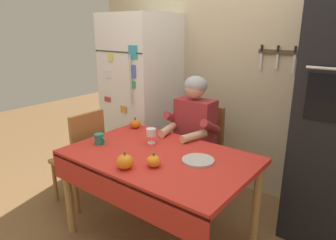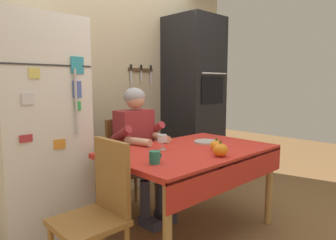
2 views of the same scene
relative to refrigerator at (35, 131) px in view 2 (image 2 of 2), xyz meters
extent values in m
plane|color=brown|center=(0.95, -0.96, -0.90)|extent=(10.00, 10.00, 0.00)
cube|color=#BCAD89|center=(1.00, 0.39, 0.40)|extent=(3.70, 0.10, 2.60)
cube|color=#4C3823|center=(1.37, 0.33, 0.54)|extent=(0.36, 0.02, 0.04)
cube|color=silver|center=(1.22, 0.32, 0.45)|extent=(0.02, 0.01, 0.15)
cube|color=black|center=(1.22, 0.32, 0.57)|extent=(0.02, 0.01, 0.06)
cube|color=silver|center=(1.37, 0.32, 0.46)|extent=(0.02, 0.01, 0.13)
cube|color=black|center=(1.37, 0.32, 0.57)|extent=(0.02, 0.01, 0.06)
cube|color=silver|center=(1.52, 0.32, 0.44)|extent=(0.02, 0.01, 0.16)
cube|color=black|center=(1.52, 0.32, 0.57)|extent=(0.02, 0.01, 0.06)
cube|color=white|center=(0.00, 0.00, 0.00)|extent=(0.68, 0.68, 1.80)
cylinder|color=silver|center=(0.19, -0.36, 0.25)|extent=(0.02, 0.02, 0.50)
cube|color=#333335|center=(0.00, -0.34, 0.52)|extent=(0.67, 0.01, 0.01)
cube|color=teal|center=(0.22, -0.35, 0.53)|extent=(0.11, 0.02, 0.13)
cube|color=#E5D666|center=(-0.11, -0.35, 0.46)|extent=(0.07, 0.01, 0.07)
cube|color=green|center=(0.21, -0.35, 0.21)|extent=(0.05, 0.01, 0.07)
cube|color=silver|center=(-0.16, -0.35, 0.28)|extent=(0.08, 0.01, 0.08)
cube|color=#B73338|center=(-0.19, -0.35, 0.01)|extent=(0.09, 0.01, 0.05)
cube|color=#4C66B7|center=(0.21, -0.35, 0.34)|extent=(0.08, 0.02, 0.13)
cube|color=orange|center=(0.05, -0.35, -0.07)|extent=(0.09, 0.02, 0.07)
cube|color=black|center=(2.00, 0.04, 0.15)|extent=(0.60, 0.60, 2.10)
cube|color=black|center=(2.00, -0.26, 0.30)|extent=(0.42, 0.01, 0.32)
cylinder|color=silver|center=(2.00, -0.29, 0.50)|extent=(0.45, 0.02, 0.02)
cylinder|color=tan|center=(0.31, -1.25, -0.55)|extent=(0.06, 0.06, 0.70)
cylinder|color=tan|center=(0.31, -0.47, -0.55)|extent=(0.06, 0.06, 0.70)
cylinder|color=tan|center=(1.59, -1.25, -0.55)|extent=(0.06, 0.06, 0.70)
cylinder|color=tan|center=(1.59, -0.47, -0.55)|extent=(0.06, 0.06, 0.70)
cube|color=red|center=(0.95, -0.86, -0.18)|extent=(1.40, 0.90, 0.04)
cube|color=red|center=(0.95, -1.30, -0.28)|extent=(1.40, 0.01, 0.20)
cube|color=brown|center=(0.85, -0.17, -0.47)|extent=(0.40, 0.40, 0.04)
cube|color=brown|center=(0.85, 0.01, -0.21)|extent=(0.36, 0.04, 0.48)
cylinder|color=brown|center=(0.68, -0.34, -0.69)|extent=(0.04, 0.04, 0.41)
cylinder|color=brown|center=(0.68, 0.00, -0.69)|extent=(0.04, 0.04, 0.41)
cylinder|color=brown|center=(1.02, -0.34, -0.69)|extent=(0.04, 0.04, 0.41)
cylinder|color=brown|center=(1.02, 0.00, -0.69)|extent=(0.04, 0.04, 0.41)
cube|color=#38384C|center=(0.75, -0.55, -0.86)|extent=(0.10, 0.22, 0.08)
cube|color=#38384C|center=(0.95, -0.55, -0.86)|extent=(0.10, 0.22, 0.08)
cylinder|color=#38384C|center=(0.75, -0.49, -0.67)|extent=(0.09, 0.09, 0.38)
cylinder|color=#38384C|center=(0.95, -0.49, -0.67)|extent=(0.09, 0.09, 0.38)
cube|color=#38384C|center=(0.76, -0.33, -0.40)|extent=(0.12, 0.40, 0.11)
cube|color=#38384C|center=(0.94, -0.33, -0.40)|extent=(0.12, 0.40, 0.11)
cube|color=#9E2D33|center=(0.85, -0.21, -0.11)|extent=(0.36, 0.20, 0.48)
cylinder|color=#9E2D33|center=(0.65, -0.28, -0.07)|extent=(0.07, 0.26, 0.18)
cylinder|color=#9E2D33|center=(1.05, -0.28, -0.07)|extent=(0.07, 0.26, 0.18)
cylinder|color=#D8A884|center=(0.71, -0.45, -0.13)|extent=(0.13, 0.27, 0.07)
cylinder|color=#D8A884|center=(0.99, -0.45, -0.13)|extent=(0.13, 0.27, 0.07)
sphere|color=#D8A884|center=(0.85, -0.23, 0.24)|extent=(0.19, 0.19, 0.19)
ellipsoid|color=#99999E|center=(0.85, -0.22, 0.26)|extent=(0.21, 0.21, 0.17)
cube|color=#9E6B33|center=(-0.03, -0.89, -0.47)|extent=(0.40, 0.40, 0.04)
cube|color=#9E6B33|center=(0.15, -0.89, -0.21)|extent=(0.04, 0.36, 0.48)
cylinder|color=#9E6B33|center=(0.14, -0.72, -0.69)|extent=(0.04, 0.04, 0.41)
cylinder|color=#237F66|center=(0.43, -0.99, -0.12)|extent=(0.08, 0.08, 0.09)
torus|color=#237F66|center=(0.47, -0.99, -0.11)|extent=(0.05, 0.01, 0.05)
cylinder|color=white|center=(0.75, -0.72, -0.16)|extent=(0.06, 0.06, 0.01)
cylinder|color=white|center=(0.75, -0.72, -0.12)|extent=(0.01, 0.01, 0.06)
cylinder|color=white|center=(0.75, -0.72, -0.06)|extent=(0.08, 0.08, 0.06)
ellipsoid|color=orange|center=(0.92, -1.19, -0.11)|extent=(0.12, 0.12, 0.10)
cylinder|color=#4C6023|center=(0.92, -1.19, -0.05)|extent=(0.02, 0.02, 0.02)
ellipsoid|color=orange|center=(0.38, -0.52, -0.12)|extent=(0.10, 0.10, 0.08)
cylinder|color=#4C6023|center=(0.38, -0.52, -0.07)|extent=(0.02, 0.02, 0.02)
ellipsoid|color=orange|center=(1.06, -1.05, -0.12)|extent=(0.10, 0.10, 0.08)
cylinder|color=#4C6023|center=(1.06, -1.05, -0.07)|extent=(0.02, 0.02, 0.02)
cylinder|color=#B7B2A8|center=(1.25, -0.79, -0.15)|extent=(0.23, 0.23, 0.02)
camera|label=1|loc=(2.30, -2.49, 0.76)|focal=32.50mm
camera|label=2|loc=(-0.89, -2.51, 0.40)|focal=31.99mm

